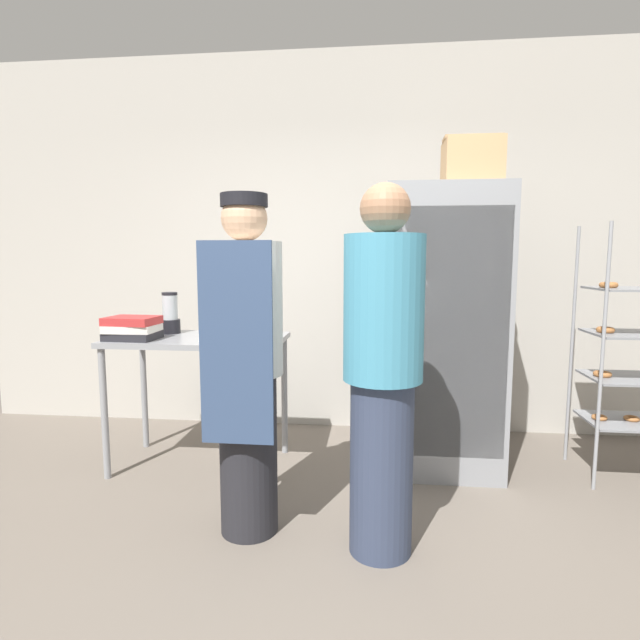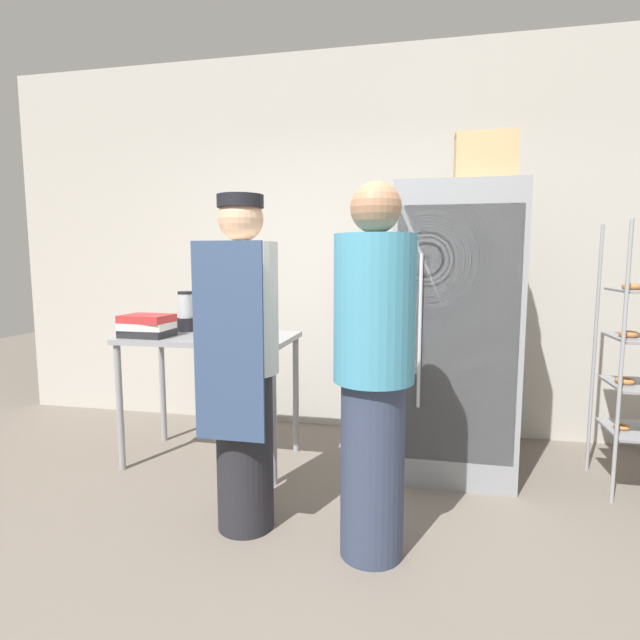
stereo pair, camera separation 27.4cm
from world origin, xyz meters
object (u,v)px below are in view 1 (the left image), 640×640
Objects in this scene: cardboard_storage_box at (472,162)px; baking_rack at (636,355)px; person_customer at (383,370)px; refrigerator at (441,330)px; binder_stack at (132,328)px; blender_pitcher at (170,315)px; person_baker at (247,362)px; donut_box at (222,333)px.

baking_rack is at bearing 0.09° from cardboard_storage_box.
person_customer reaches higher than baking_rack.
binder_stack is at bearing -170.35° from refrigerator.
baking_rack is 4.98× the size of binder_stack.
person_customer is (1.47, -1.04, -0.13)m from blender_pitcher.
person_baker is at bearing -34.89° from binder_stack.
cardboard_storage_box reaches higher than person_baker.
refrigerator is at bearing 69.52° from person_customer.
donut_box is at bearing 5.59° from binder_stack.
cardboard_storage_box reaches higher than person_customer.
binder_stack is 0.19× the size of person_customer.
person_customer is at bearing -35.43° from blender_pitcher.
person_customer is at bearing -9.05° from person_baker.
person_baker is at bearing 170.95° from person_customer.
refrigerator is at bearing 1.52° from blender_pitcher.
person_baker is (0.92, -0.64, -0.07)m from binder_stack.
person_baker is at bearing -137.81° from refrigerator.
binder_stack is (-0.13, -0.29, -0.05)m from blender_pitcher.
donut_box is 0.14× the size of person_baker.
blender_pitcher is (-0.45, 0.24, 0.08)m from donut_box.
donut_box is 0.69× the size of cardboard_storage_box.
refrigerator is 1.10m from cardboard_storage_box.
refrigerator is 1.47m from person_baker.
baking_rack is 1.62m from cardboard_storage_box.
blender_pitcher is 1.81m from person_customer.
person_customer is (1.02, -0.81, -0.04)m from donut_box.
person_baker is (-1.09, -0.99, -0.04)m from refrigerator.
blender_pitcher is at bearing -178.48° from refrigerator.
person_customer reaches higher than blender_pitcher.
binder_stack is 0.92× the size of cardboard_storage_box.
person_baker is (-2.31, -0.92, 0.09)m from baking_rack.
donut_box is 0.51m from blender_pitcher.
cardboard_storage_box is at bearing 36.59° from person_baker.
cardboard_storage_box is (1.58, 0.22, 1.08)m from donut_box.
cardboard_storage_box is at bearing 7.84° from donut_box.
refrigerator is 1.46m from donut_box.
blender_pitcher is at bearing 179.70° from baking_rack.
cardboard_storage_box reaches higher than binder_stack.
baking_rack is at bearing 21.76° from person_baker.
cardboard_storage_box is at bearing 61.48° from person_customer.
binder_stack is 2.42m from cardboard_storage_box.
blender_pitcher is (-3.10, 0.02, 0.21)m from baking_rack.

